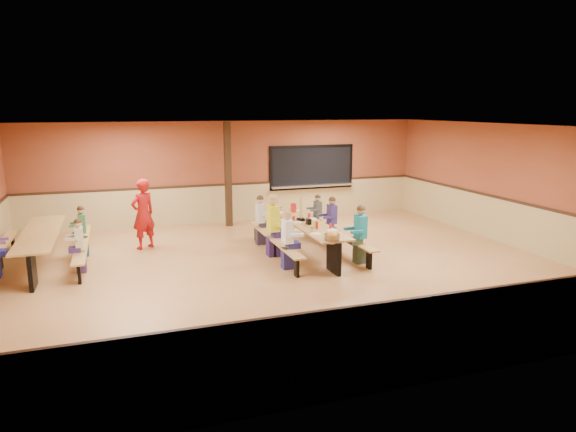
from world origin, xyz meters
name	(u,v)px	position (x,y,z in m)	size (l,w,h in m)	color
ground	(283,269)	(0.00, 0.00, 0.00)	(12.00, 12.00, 0.00)	#9C683B
room_envelope	(283,238)	(0.00, 0.00, 0.69)	(12.04, 10.04, 3.02)	brown
kitchen_pass_through	(312,169)	(2.60, 4.96, 1.49)	(2.78, 0.28, 1.38)	black
structural_post	(228,175)	(-0.20, 4.40, 1.50)	(0.18, 0.18, 3.00)	black
cafeteria_table_main	(307,231)	(0.93, 0.98, 0.53)	(1.91, 3.70, 0.74)	#B08746
cafeteria_table_second	(41,242)	(-4.89, 1.98, 0.53)	(1.91, 3.70, 0.74)	#B08746
seated_child_white_left	(287,240)	(0.10, 0.01, 0.63)	(0.39, 0.32, 1.26)	white
seated_adult_yellow	(273,226)	(0.10, 1.03, 0.71)	(0.47, 0.39, 1.43)	yellow
seated_child_grey_left	(260,220)	(0.10, 2.11, 0.61)	(0.38, 0.31, 1.23)	silver
seated_child_teal_right	(360,235)	(1.75, -0.13, 0.64)	(0.41, 0.33, 1.28)	teal
seated_child_navy_right	(332,222)	(1.75, 1.43, 0.61)	(0.37, 0.31, 1.22)	navy
seated_child_char_right	(318,216)	(1.75, 2.36, 0.56)	(0.33, 0.27, 1.13)	#444A4C
seated_child_green_sec	(83,231)	(-4.07, 2.45, 0.58)	(0.35, 0.29, 1.17)	#377646
seated_child_tan_sec	(80,246)	(-4.07, 1.16, 0.57)	(0.33, 0.27, 1.13)	#B9B696
standing_woman	(143,214)	(-2.69, 2.66, 0.86)	(0.63, 0.41, 1.72)	#A31312
punch_pitcher	(293,208)	(1.03, 2.25, 0.85)	(0.16, 0.16, 0.22)	red
chip_bowl	(332,236)	(0.84, -0.67, 0.81)	(0.32, 0.32, 0.15)	orange
napkin_dispenser	(309,222)	(0.89, 0.80, 0.80)	(0.10, 0.14, 0.13)	black
condiment_mustard	(315,224)	(0.90, 0.43, 0.82)	(0.06, 0.06, 0.17)	yellow
condiment_ketchup	(317,225)	(0.90, 0.33, 0.82)	(0.06, 0.06, 0.17)	#B2140F
table_paddle	(301,215)	(0.86, 1.23, 0.88)	(0.16, 0.16, 0.56)	black
place_settings	(307,220)	(0.93, 0.98, 0.80)	(0.65, 3.30, 0.11)	beige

